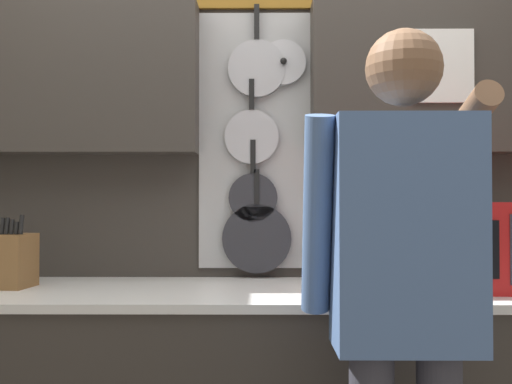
# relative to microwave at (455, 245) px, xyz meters

# --- Properties ---
(back_wall_unit) EXTENTS (3.17, 0.22, 2.54)m
(back_wall_unit) POSITION_rel_microwave_xyz_m (-0.73, 0.29, 0.44)
(back_wall_unit) COLOR #38332D
(back_wall_unit) RESTS_ON ground_plane
(microwave) EXTENTS (0.50, 0.39, 0.32)m
(microwave) POSITION_rel_microwave_xyz_m (0.00, 0.00, 0.00)
(microwave) COLOR red
(microwave) RESTS_ON base_cabinet_counter
(knife_block) EXTENTS (0.13, 0.16, 0.27)m
(knife_block) POSITION_rel_microwave_xyz_m (-1.63, 0.00, -0.06)
(knife_block) COLOR brown
(knife_block) RESTS_ON base_cabinet_counter
(utensil_crock) EXTENTS (0.11, 0.11, 0.35)m
(utensil_crock) POSITION_rel_microwave_xyz_m (-0.34, 0.00, -0.07)
(utensil_crock) COLOR white
(utensil_crock) RESTS_ON base_cabinet_counter
(person) EXTENTS (0.54, 0.65, 1.69)m
(person) POSITION_rel_microwave_xyz_m (-0.34, -0.58, -0.05)
(person) COLOR #383842
(person) RESTS_ON ground_plane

